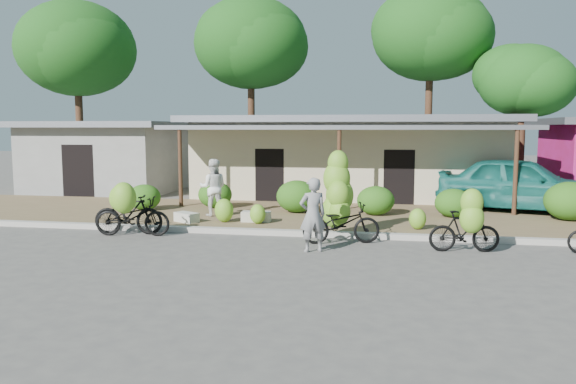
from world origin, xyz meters
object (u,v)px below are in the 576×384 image
(tree_far_center, at_px, (248,42))
(bystander, at_px, (213,187))
(tree_back_left, at_px, (74,47))
(bike_far_left, at_px, (131,213))
(bike_right, at_px, (466,226))
(bike_center, at_px, (339,207))
(sack_far, at_px, (187,217))
(vendor, at_px, (313,215))
(teal_van, at_px, (521,184))
(tree_near_right, at_px, (519,79))
(tree_center_right, at_px, (427,33))
(sack_near, at_px, (256,217))
(bike_left, at_px, (127,212))

(tree_far_center, distance_m, bystander, 13.60)
(tree_back_left, relative_size, bike_far_left, 4.34)
(tree_far_center, height_order, bike_right, tree_far_center)
(tree_back_left, height_order, bike_right, tree_back_left)
(bike_center, bearing_deg, sack_far, 57.46)
(vendor, height_order, teal_van, teal_van)
(tree_back_left, bearing_deg, tree_near_right, 4.08)
(sack_far, bearing_deg, vendor, -33.77)
(bike_center, height_order, sack_far, bike_center)
(tree_back_left, distance_m, teal_van, 21.39)
(bystander, height_order, teal_van, teal_van)
(tree_near_right, relative_size, bike_center, 2.88)
(sack_far, bearing_deg, tree_back_left, 132.97)
(tree_center_right, height_order, vendor, tree_center_right)
(bike_far_left, xyz_separation_m, bike_center, (5.50, 0.35, 0.27))
(bike_far_left, height_order, sack_far, bike_far_left)
(tree_far_center, relative_size, bystander, 5.30)
(tree_far_center, height_order, teal_van, tree_far_center)
(bystander, bearing_deg, tree_near_right, -149.06)
(sack_near, height_order, sack_far, sack_near)
(tree_near_right, relative_size, sack_far, 8.89)
(teal_van, bearing_deg, tree_near_right, 6.27)
(bike_right, relative_size, sack_near, 1.96)
(sack_far, height_order, teal_van, teal_van)
(tree_back_left, distance_m, tree_center_right, 17.37)
(tree_far_center, xyz_separation_m, sack_near, (3.49, -12.75, -7.03))
(tree_near_right, distance_m, sack_far, 17.10)
(bike_far_left, xyz_separation_m, vendor, (5.01, -0.97, 0.25))
(bike_far_left, height_order, vendor, vendor)
(bike_right, xyz_separation_m, teal_van, (2.54, 6.40, 0.38))
(bike_right, height_order, bystander, bystander)
(teal_van, bearing_deg, bike_center, 151.13)
(tree_far_center, relative_size, sack_far, 12.71)
(tree_near_right, bearing_deg, bike_right, -105.46)
(sack_far, bearing_deg, bystander, 72.03)
(bike_left, bearing_deg, bike_far_left, -138.79)
(tree_back_left, xyz_separation_m, tree_far_center, (8.00, 3.00, 0.48))
(bike_right, bearing_deg, bike_left, 79.25)
(bike_far_left, xyz_separation_m, sack_near, (2.87, 2.24, -0.35))
(sack_far, bearing_deg, bike_center, -17.33)
(tree_far_center, xyz_separation_m, bystander, (1.90, -11.91, -6.28))
(tree_near_right, xyz_separation_m, vendor, (-7.37, -14.45, -4.23))
(tree_back_left, xyz_separation_m, bike_right, (17.13, -12.51, -6.17))
(bike_left, distance_m, bystander, 3.27)
(tree_back_left, height_order, bike_center, tree_back_left)
(tree_near_right, relative_size, sack_near, 7.85)
(sack_near, bearing_deg, bike_center, -35.62)
(tree_center_right, xyz_separation_m, bystander, (-7.10, -12.41, -6.56))
(tree_center_right, bearing_deg, bike_center, -100.75)
(tree_back_left, distance_m, tree_near_right, 21.12)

